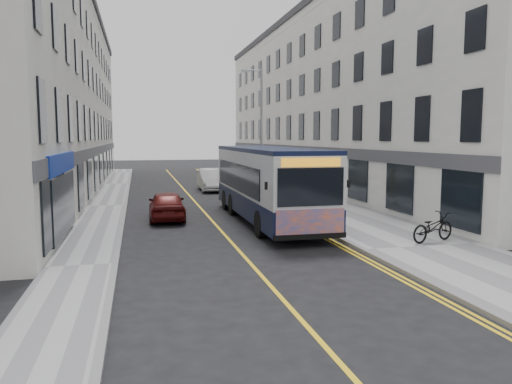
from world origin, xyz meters
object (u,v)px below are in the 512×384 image
city_bus (268,181)px  car_white (211,180)px  pedestrian_far (273,179)px  bicycle (433,227)px  pedestrian_near (317,187)px  car_maroon (167,205)px  streetlamp (260,128)px

city_bus → car_white: 13.81m
city_bus → pedestrian_far: size_ratio=7.34×
bicycle → pedestrian_far: pedestrian_far is taller
pedestrian_near → pedestrian_far: size_ratio=1.26×
bicycle → pedestrian_near: pedestrian_near is taller
pedestrian_near → pedestrian_far: (-0.22, 8.16, -0.21)m
bicycle → car_maroon: car_maroon is taller
pedestrian_near → car_maroon: size_ratio=0.49×
pedestrian_near → car_white: size_ratio=0.44×
pedestrian_far → car_maroon: (-7.93, -10.25, -0.22)m
pedestrian_far → car_maroon: pedestrian_far is taller
streetlamp → car_maroon: 9.95m
pedestrian_near → car_white: (-4.36, 10.04, -0.37)m
pedestrian_near → streetlamp: bearing=120.3°
bicycle → pedestrian_far: bearing=-14.7°
bicycle → car_maroon: size_ratio=0.49×
car_white → pedestrian_far: bearing=-24.1°
pedestrian_far → car_maroon: 12.97m
bicycle → car_white: size_ratio=0.44×
city_bus → pedestrian_near: 5.31m
streetlamp → pedestrian_far: (1.77, 3.37, -3.47)m
bicycle → car_white: 20.57m
city_bus → pedestrian_far: 12.41m
pedestrian_far → car_white: (-4.13, 1.89, -0.17)m
streetlamp → city_bus: (-1.74, -8.50, -2.54)m
streetlamp → pedestrian_near: bearing=-67.5°
streetlamp → bicycle: streetlamp is taller
city_bus → bicycle: 7.71m
pedestrian_near → car_maroon: (-8.16, -2.10, -0.42)m
city_bus → bicycle: bearing=-54.0°
bicycle → car_white: car_white is taller
bicycle → pedestrian_far: (-0.97, 18.04, 0.27)m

